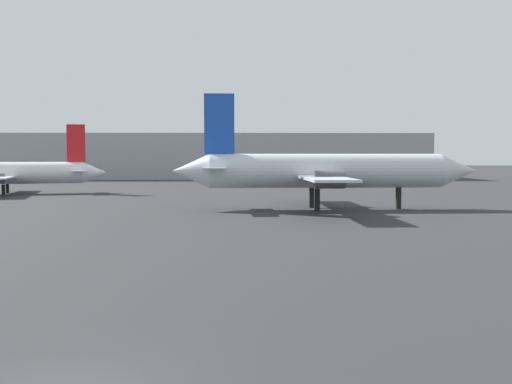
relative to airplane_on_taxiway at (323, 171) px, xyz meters
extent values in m
cylinder|color=silver|center=(0.27, 0.01, 0.00)|extent=(22.58, 4.05, 3.31)
cone|color=silver|center=(13.32, 0.44, 0.00)|extent=(3.75, 3.43, 3.31)
cone|color=silver|center=(-12.79, -0.42, 0.00)|extent=(3.75, 3.43, 3.31)
cube|color=silver|center=(-0.86, -0.03, -0.49)|extent=(4.48, 24.21, 0.22)
cube|color=silver|center=(-10.52, -0.35, 0.34)|extent=(2.42, 7.65, 0.14)
cube|color=#1947B2|center=(-10.07, -0.33, 4.53)|extent=(2.90, 0.37, 5.74)
cylinder|color=#4C4C54|center=(-0.33, 4.57, -0.66)|extent=(2.76, 1.71, 1.63)
cylinder|color=#4C4C54|center=(-0.03, -4.58, -0.66)|extent=(2.76, 1.71, 1.63)
cube|color=black|center=(7.46, 0.25, -2.70)|extent=(0.47, 0.47, 2.10)
cube|color=black|center=(-0.92, 1.78, -2.70)|extent=(0.47, 0.47, 2.10)
cube|color=black|center=(-0.80, -1.83, -2.70)|extent=(0.47, 0.47, 2.10)
cone|color=white|center=(-28.88, 25.78, -0.89)|extent=(3.88, 3.66, 2.99)
cube|color=white|center=(-40.34, 23.14, -1.33)|extent=(7.29, 18.61, 0.19)
cube|color=white|center=(-30.86, 25.33, -0.59)|extent=(3.28, 6.76, 0.12)
cube|color=red|center=(-31.24, 25.24, 3.22)|extent=(2.47, 0.78, 5.23)
cylinder|color=#4C4C54|center=(-41.78, 26.39, -1.48)|extent=(2.58, 1.88, 1.40)
cube|color=black|center=(-39.99, 21.63, -3.07)|extent=(0.46, 0.46, 1.37)
cube|color=black|center=(-40.69, 24.65, -3.07)|extent=(0.46, 0.46, 1.37)
cube|color=#999EA3|center=(-14.47, 77.71, 1.31)|extent=(95.55, 19.20, 10.14)
camera|label=1|loc=(-7.56, -55.65, 1.46)|focal=40.31mm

